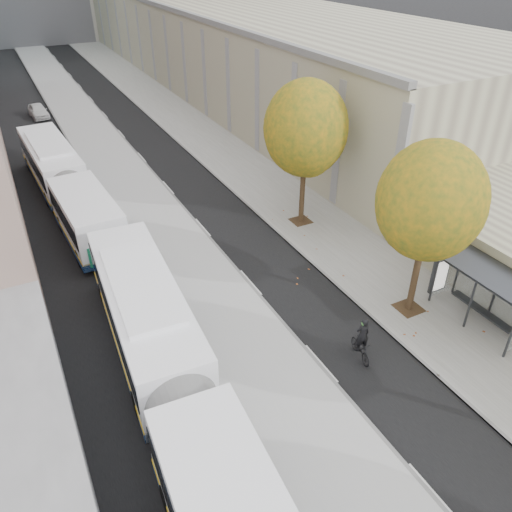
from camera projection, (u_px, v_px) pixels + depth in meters
bus_platform at (115, 166)px, 35.45m from camera, size 4.25×150.00×0.15m
sidewalk at (218, 148)px, 38.56m from camera, size 4.75×150.00×0.08m
building_tan at (207, 31)px, 62.55m from camera, size 18.00×92.00×8.00m
bus_shelter at (492, 280)px, 19.99m from camera, size 1.90×4.40×2.53m
tree_c at (431, 202)px, 19.07m from camera, size 4.20×4.20×7.28m
tree_d at (306, 129)px, 25.69m from camera, size 4.40×4.40×7.60m
bus_near at (173, 382)px, 16.19m from camera, size 3.51×17.55×2.91m
bus_far at (65, 183)px, 29.56m from camera, size 3.36×16.68×2.76m
cyclist at (361, 343)px, 19.01m from camera, size 0.70×1.55×1.92m
distant_car at (38, 111)px, 45.12m from camera, size 1.66×3.58×1.19m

